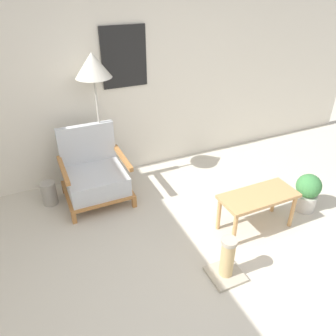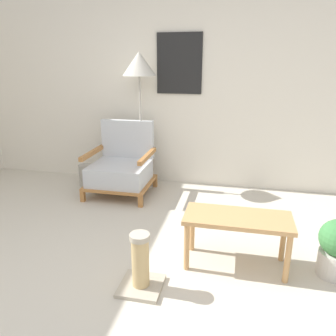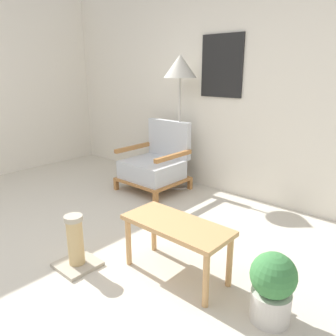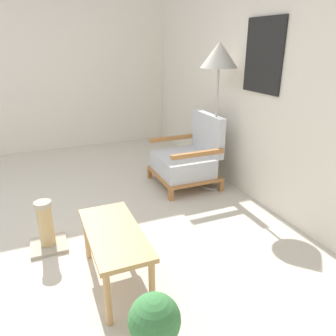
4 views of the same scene
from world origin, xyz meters
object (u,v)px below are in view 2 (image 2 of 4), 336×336
floor_lamp (139,71)px  vase (86,175)px  scratching_post (141,267)px  armchair (121,167)px  coffee_table (237,224)px

floor_lamp → vase: bearing=-168.4°
vase → scratching_post: (1.32, -1.83, 0.03)m
floor_lamp → armchair: bearing=-124.3°
armchair → floor_lamp: size_ratio=0.52×
floor_lamp → scratching_post: bearing=-73.5°
armchair → scratching_post: size_ratio=1.98×
scratching_post → vase: bearing=125.7°
floor_lamp → scratching_post: floor_lamp is taller
vase → armchair: bearing=-12.2°
vase → coffee_table: bearing=-35.1°
armchair → scratching_post: armchair is taller
floor_lamp → coffee_table: floor_lamp is taller
armchair → coffee_table: armchair is taller
vase → scratching_post: size_ratio=0.66×
floor_lamp → scratching_post: (0.59, -1.98, -1.30)m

